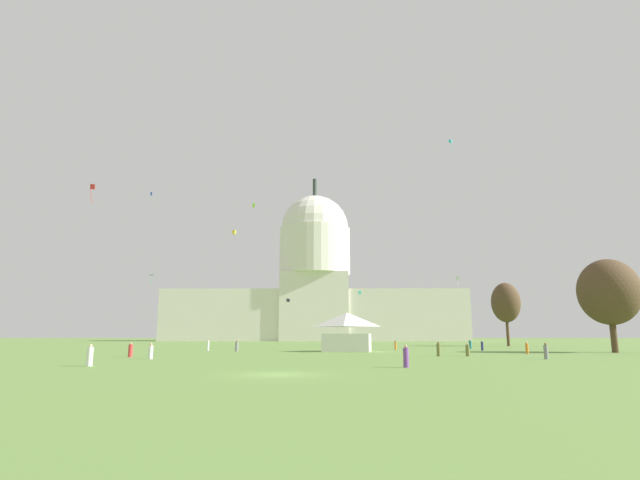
# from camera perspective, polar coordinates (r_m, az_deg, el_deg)

# --- Properties ---
(ground_plane) EXTENTS (800.00, 800.00, 0.00)m
(ground_plane) POSITION_cam_1_polar(r_m,az_deg,el_deg) (32.12, -4.86, -14.89)
(ground_plane) COLOR olive
(capitol_building) EXTENTS (123.94, 29.95, 69.59)m
(capitol_building) POSITION_cam_1_polar(r_m,az_deg,el_deg) (213.37, -0.61, -5.29)
(capitol_building) COLOR silver
(capitol_building) RESTS_ON ground_plane
(event_tent) EXTENTS (7.87, 6.65, 5.66)m
(event_tent) POSITION_cam_1_polar(r_m,az_deg,el_deg) (75.62, 3.05, -10.31)
(event_tent) COLOR white
(event_tent) RESTS_ON ground_plane
(tree_east_mid) EXTENTS (7.80, 7.48, 13.85)m
(tree_east_mid) POSITION_cam_1_polar(r_m,az_deg,el_deg) (120.00, 20.23, -6.66)
(tree_east_mid) COLOR #4C3823
(tree_east_mid) RESTS_ON ground_plane
(tree_east_far) EXTENTS (10.20, 9.40, 12.95)m
(tree_east_far) POSITION_cam_1_polar(r_m,az_deg,el_deg) (81.76, 29.84, -5.12)
(tree_east_far) COLOR #4C3823
(tree_east_far) RESTS_ON ground_plane
(person_orange_mid_right) EXTENTS (0.41, 0.41, 1.56)m
(person_orange_mid_right) POSITION_cam_1_polar(r_m,az_deg,el_deg) (71.73, 22.33, -11.23)
(person_orange_mid_right) COLOR orange
(person_orange_mid_right) RESTS_ON ground_plane
(person_navy_front_left) EXTENTS (0.46, 0.46, 1.59)m
(person_navy_front_left) POSITION_cam_1_polar(r_m,az_deg,el_deg) (84.23, 17.84, -11.30)
(person_navy_front_left) COLOR navy
(person_navy_front_left) RESTS_ON ground_plane
(person_white_front_right) EXTENTS (0.43, 0.43, 1.65)m
(person_white_front_right) POSITION_cam_1_polar(r_m,az_deg,el_deg) (80.63, -12.53, -11.58)
(person_white_front_right) COLOR silver
(person_white_front_right) RESTS_ON ground_plane
(person_olive_back_left) EXTENTS (0.51, 0.51, 1.49)m
(person_olive_back_left) POSITION_cam_1_polar(r_m,az_deg,el_deg) (61.38, 16.33, -11.86)
(person_olive_back_left) COLOR olive
(person_olive_back_left) RESTS_ON ground_plane
(person_grey_front_center) EXTENTS (0.59, 0.59, 1.62)m
(person_grey_front_center) POSITION_cam_1_polar(r_m,az_deg,el_deg) (56.75, 24.14, -11.43)
(person_grey_front_center) COLOR gray
(person_grey_front_center) RESTS_ON ground_plane
(person_grey_near_tree_west) EXTENTS (0.56, 0.56, 1.64)m
(person_grey_near_tree_west) POSITION_cam_1_polar(r_m,az_deg,el_deg) (78.00, -9.37, -11.75)
(person_grey_near_tree_west) COLOR gray
(person_grey_near_tree_west) RESTS_ON ground_plane
(person_white_lawn_far_left) EXTENTS (0.63, 0.63, 1.57)m
(person_white_lawn_far_left) POSITION_cam_1_polar(r_m,az_deg,el_deg) (54.90, -18.57, -11.89)
(person_white_lawn_far_left) COLOR silver
(person_white_lawn_far_left) RESTS_ON ground_plane
(person_teal_edge_east) EXTENTS (0.61, 0.61, 1.63)m
(person_teal_edge_east) POSITION_cam_1_polar(r_m,az_deg,el_deg) (94.22, 16.60, -11.25)
(person_teal_edge_east) COLOR #1E757A
(person_teal_edge_east) RESTS_ON ground_plane
(person_white_edge_west) EXTENTS (0.62, 0.62, 1.68)m
(person_white_edge_west) POSITION_cam_1_polar(r_m,az_deg,el_deg) (44.13, -24.54, -11.84)
(person_white_edge_west) COLOR silver
(person_white_edge_west) RESTS_ON ground_plane
(person_red_aisle_center) EXTENTS (0.61, 0.61, 1.57)m
(person_red_aisle_center) POSITION_cam_1_polar(r_m,az_deg,el_deg) (60.66, -20.61, -11.60)
(person_red_aisle_center) COLOR red
(person_red_aisle_center) RESTS_ON ground_plane
(person_orange_back_center) EXTENTS (0.39, 0.39, 1.51)m
(person_orange_back_center) POSITION_cam_1_polar(r_m,az_deg,el_deg) (85.41, 8.52, -11.69)
(person_orange_back_center) COLOR orange
(person_orange_back_center) RESTS_ON ground_plane
(person_purple_mid_center) EXTENTS (0.56, 0.56, 1.66)m
(person_purple_mid_center) POSITION_cam_1_polar(r_m,az_deg,el_deg) (39.23, 9.68, -12.90)
(person_purple_mid_center) COLOR #703D93
(person_purple_mid_center) RESTS_ON ground_plane
(person_olive_lawn_far_right) EXTENTS (0.58, 0.58, 1.66)m
(person_olive_lawn_far_right) POSITION_cam_1_polar(r_m,az_deg,el_deg) (60.49, 13.24, -11.95)
(person_olive_lawn_far_right) COLOR olive
(person_olive_lawn_far_right) RESTS_ON ground_plane
(kite_turquoise_mid) EXTENTS (1.11, 1.13, 1.13)m
(kite_turquoise_mid) POSITION_cam_1_polar(r_m,az_deg,el_deg) (191.66, 4.51, -5.93)
(kite_turquoise_mid) COLOR teal
(kite_cyan_high) EXTENTS (0.90, 0.90, 2.32)m
(kite_cyan_high) POSITION_cam_1_polar(r_m,az_deg,el_deg) (131.73, 14.50, 10.73)
(kite_cyan_high) COLOR #33BCDB
(kite_black_low) EXTENTS (1.26, 1.23, 1.07)m
(kite_black_low) POSITION_cam_1_polar(r_m,az_deg,el_deg) (166.84, -3.63, -6.81)
(kite_black_low) COLOR black
(kite_white_low) EXTENTS (1.16, 1.11, 2.28)m
(kite_white_low) POSITION_cam_1_polar(r_m,az_deg,el_deg) (136.15, 15.26, -4.19)
(kite_white_low) COLOR white
(kite_yellow_mid) EXTENTS (1.08, 1.08, 2.64)m
(kite_yellow_mid) POSITION_cam_1_polar(r_m,az_deg,el_deg) (147.29, -9.68, 0.85)
(kite_yellow_mid) COLOR yellow
(kite_lime_high) EXTENTS (0.92, 0.73, 1.45)m
(kite_lime_high) POSITION_cam_1_polar(r_m,az_deg,el_deg) (169.78, -7.50, 3.90)
(kite_lime_high) COLOR #8CD133
(kite_blue_high) EXTENTS (0.65, 0.37, 0.98)m
(kite_blue_high) POSITION_cam_1_polar(r_m,az_deg,el_deg) (130.48, -18.50, 4.98)
(kite_blue_high) COLOR blue
(kite_red_mid) EXTENTS (0.97, 0.55, 3.04)m
(kite_red_mid) POSITION_cam_1_polar(r_m,az_deg,el_deg) (86.33, -24.31, 5.32)
(kite_red_mid) COLOR red
(kite_green_low) EXTENTS (1.22, 0.90, 2.05)m
(kite_green_low) POSITION_cam_1_polar(r_m,az_deg,el_deg) (118.44, -18.34, -3.97)
(kite_green_low) COLOR green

